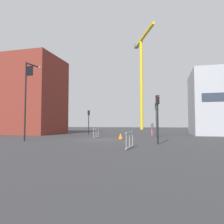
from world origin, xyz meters
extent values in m
plane|color=#333335|center=(0.00, 0.00, 0.00)|extent=(160.00, 160.00, 0.00)
cube|color=maroon|center=(-14.90, 8.63, 6.10)|extent=(9.87, 8.19, 12.19)
cube|color=black|center=(-11.94, 4.50, 9.03)|extent=(1.10, 0.06, 1.30)
cylinder|color=yellow|center=(-0.45, 41.29, 13.23)|extent=(0.90, 0.90, 26.46)
cube|color=yellow|center=(0.65, 38.73, 26.86)|extent=(6.91, 14.91, 0.70)
cube|color=slate|center=(-2.46, 45.98, 26.86)|extent=(1.81, 2.13, 1.10)
cylinder|color=black|center=(-6.48, -3.45, 3.77)|extent=(0.14, 0.14, 7.54)
cube|color=black|center=(-6.33, -2.63, 7.44)|extent=(0.38, 1.66, 0.10)
ellipsoid|color=silver|center=(-6.19, -1.80, 7.42)|extent=(0.44, 0.24, 0.16)
cylinder|color=black|center=(5.80, -3.61, 1.59)|extent=(0.12, 0.12, 3.17)
cube|color=black|center=(5.80, -3.61, 3.52)|extent=(0.32, 0.34, 0.70)
sphere|color=red|center=(5.86, -3.77, 3.74)|extent=(0.11, 0.11, 0.11)
sphere|color=#3C2905|center=(5.86, -3.77, 3.52)|extent=(0.11, 0.11, 0.11)
sphere|color=#07330F|center=(5.86, -3.77, 3.30)|extent=(0.11, 0.11, 0.11)
cylinder|color=black|center=(-4.88, 9.22, 1.47)|extent=(0.12, 0.12, 2.94)
cube|color=black|center=(-4.88, 9.22, 3.29)|extent=(0.37, 0.37, 0.70)
sphere|color=#390605|center=(-5.00, 9.34, 3.51)|extent=(0.11, 0.11, 0.11)
sphere|color=#3C2905|center=(-5.00, 9.34, 3.29)|extent=(0.11, 0.11, 0.11)
sphere|color=green|center=(-5.00, 9.34, 3.07)|extent=(0.11, 0.11, 0.11)
cylinder|color=#2D2D30|center=(5.34, 4.37, 1.65)|extent=(0.12, 0.12, 3.30)
cube|color=#2D2D30|center=(5.34, 4.37, 3.65)|extent=(0.29, 0.32, 0.70)
sphere|color=#390605|center=(5.30, 4.20, 3.87)|extent=(0.11, 0.11, 0.11)
sphere|color=#3C2905|center=(5.30, 4.20, 3.65)|extent=(0.11, 0.11, 0.11)
sphere|color=green|center=(5.30, 4.20, 3.43)|extent=(0.11, 0.11, 0.11)
cylinder|color=#D14C8C|center=(4.51, 9.18, 0.43)|extent=(0.14, 0.14, 0.86)
cylinder|color=#D14C8C|center=(4.61, 9.35, 0.43)|extent=(0.14, 0.14, 0.86)
cylinder|color=#4C4C51|center=(4.56, 9.27, 1.22)|extent=(0.34, 0.34, 0.71)
sphere|color=#8C6647|center=(4.56, 9.27, 1.69)|extent=(0.23, 0.23, 0.23)
cube|color=#B2B5BA|center=(-1.42, 2.52, 1.05)|extent=(0.22, 2.41, 0.06)
cube|color=#B2B5BA|center=(-1.42, 2.52, 0.10)|extent=(0.22, 2.41, 0.06)
cylinder|color=#B2B5BA|center=(-1.35, 1.44, 0.53)|extent=(0.04, 0.04, 1.05)
cylinder|color=#B2B5BA|center=(-1.42, 2.52, 0.53)|extent=(0.04, 0.04, 1.05)
cylinder|color=#B2B5BA|center=(-1.50, 3.61, 0.53)|extent=(0.04, 0.04, 1.05)
cube|color=#B2B5BA|center=(4.12, -7.01, 1.05)|extent=(0.14, 2.26, 0.06)
cube|color=#B2B5BA|center=(4.12, -7.01, 0.10)|extent=(0.14, 2.26, 0.06)
cylinder|color=#B2B5BA|center=(4.08, -8.03, 0.53)|extent=(0.04, 0.04, 1.05)
cylinder|color=#B2B5BA|center=(4.12, -7.01, 0.53)|extent=(0.04, 0.04, 1.05)
cylinder|color=#B2B5BA|center=(4.15, -5.99, 0.53)|extent=(0.04, 0.04, 1.05)
cube|color=black|center=(1.85, 0.80, 0.01)|extent=(0.66, 0.66, 0.03)
cone|color=orange|center=(1.85, 0.80, 0.33)|extent=(0.51, 0.51, 0.67)
camera|label=1|loc=(6.43, -20.57, 1.60)|focal=33.64mm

